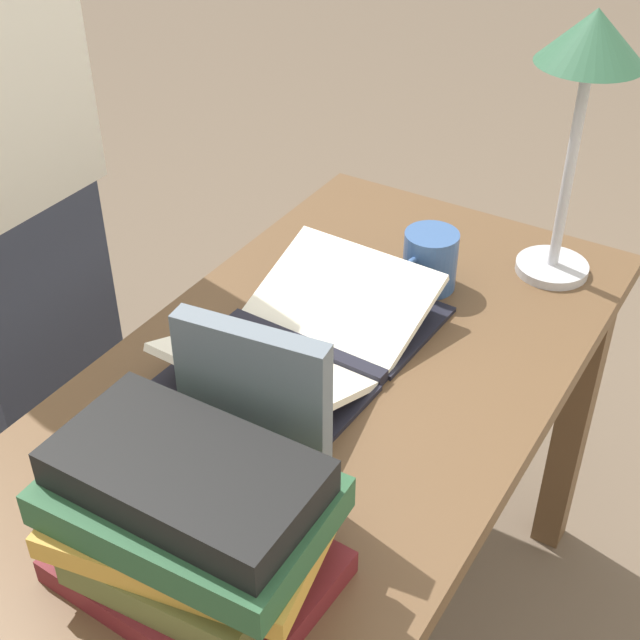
{
  "coord_description": "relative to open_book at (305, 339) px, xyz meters",
  "views": [
    {
      "loc": [
        0.87,
        0.52,
        1.56
      ],
      "look_at": [
        -0.02,
        -0.02,
        0.8
      ],
      "focal_mm": 50.0,
      "sensor_mm": 36.0,
      "label": 1
    }
  ],
  "objects": [
    {
      "name": "book_standing_upright",
      "position": [
        0.27,
        0.1,
        0.1
      ],
      "size": [
        0.05,
        0.19,
        0.25
      ],
      "rotation": [
        0.0,
        0.0,
        0.13
      ],
      "color": "slate",
      "rests_on": "reading_desk"
    },
    {
      "name": "reading_lamp",
      "position": [
        -0.41,
        0.24,
        0.34
      ],
      "size": [
        0.16,
        0.16,
        0.45
      ],
      "color": "#ADADB2",
      "rests_on": "reading_desk"
    },
    {
      "name": "open_book",
      "position": [
        0.0,
        0.0,
        0.0
      ],
      "size": [
        0.46,
        0.31,
        0.08
      ],
      "rotation": [
        0.0,
        0.0,
        -0.04
      ],
      "color": "black",
      "rests_on": "reading_desk"
    },
    {
      "name": "book_stack_tall",
      "position": [
        0.42,
        0.12,
        0.07
      ],
      "size": [
        0.24,
        0.32,
        0.19
      ],
      "color": "maroon",
      "rests_on": "reading_desk"
    },
    {
      "name": "reading_desk",
      "position": [
        0.03,
        0.06,
        -0.14
      ],
      "size": [
        1.15,
        0.63,
        0.72
      ],
      "color": "brown",
      "rests_on": "ground_plane"
    },
    {
      "name": "coffee_mug",
      "position": [
        -0.26,
        0.08,
        0.03
      ],
      "size": [
        0.12,
        0.09,
        0.1
      ],
      "rotation": [
        0.0,
        0.0,
        6.09
      ],
      "color": "#335184",
      "rests_on": "reading_desk"
    }
  ]
}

